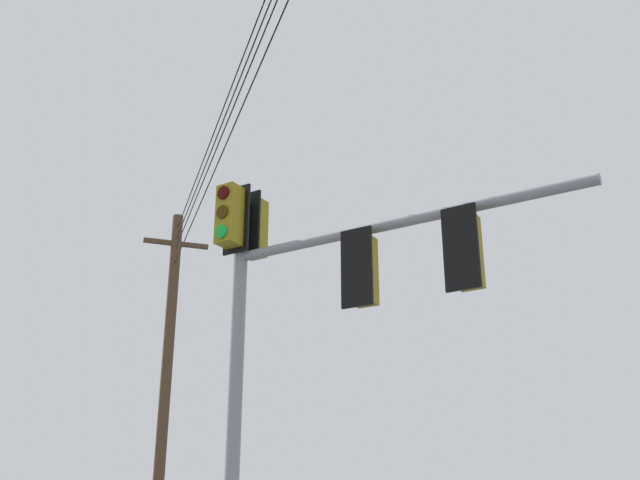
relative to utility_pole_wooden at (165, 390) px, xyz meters
name	(u,v)px	position (x,y,z in m)	size (l,w,h in m)	color
signal_mast_assembly	(300,301)	(-10.41, -1.09, -0.33)	(4.14, 3.90, 6.72)	gray
utility_pole_wooden	(165,390)	(0.00, 0.00, 0.00)	(0.29, 1.81, 10.11)	#4C3823
overhead_wire_span	(262,31)	(-10.60, -0.43, 3.73)	(21.21, 0.87, 1.73)	black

